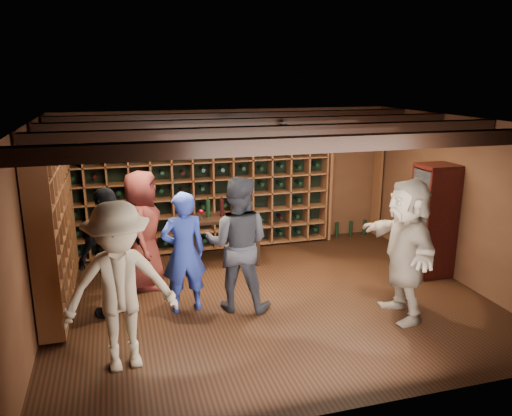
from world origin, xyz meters
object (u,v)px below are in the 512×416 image
object	(u,v)px
man_blue_shirt	(184,252)
guest_khaki	(120,287)
display_cabinet	(433,223)
man_grey_suit	(238,244)
guest_beige	(405,249)
tasting_table	(225,222)
guest_red_floral	(143,230)
guest_woman_black	(111,252)

from	to	relation	value
man_blue_shirt	guest_khaki	world-z (taller)	guest_khaki
display_cabinet	man_grey_suit	distance (m)	3.21
guest_beige	tasting_table	world-z (taller)	guest_beige
man_grey_suit	guest_beige	size ratio (longest dim) A/B	0.98
guest_khaki	guest_beige	bearing A→B (deg)	-3.16
display_cabinet	tasting_table	xyz separation A→B (m)	(-3.01, 1.35, -0.12)
display_cabinet	guest_red_floral	distance (m)	4.44
guest_red_floral	guest_khaki	bearing A→B (deg)	-178.48
guest_woman_black	guest_khaki	xyz separation A→B (m)	(0.09, -1.30, 0.06)
display_cabinet	guest_khaki	xyz separation A→B (m)	(-4.73, -1.34, 0.07)
guest_beige	guest_khaki	bearing A→B (deg)	-80.49
man_blue_shirt	guest_beige	size ratio (longest dim) A/B	0.89
guest_beige	tasting_table	bearing A→B (deg)	-137.62
guest_red_floral	tasting_table	xyz separation A→B (m)	(1.36, 0.57, -0.15)
tasting_table	display_cabinet	bearing A→B (deg)	-21.33
man_blue_shirt	guest_khaki	bearing A→B (deg)	50.20
display_cabinet	guest_woman_black	xyz separation A→B (m)	(-4.82, -0.04, 0.01)
guest_red_floral	man_grey_suit	bearing A→B (deg)	-121.17
man_blue_shirt	guest_red_floral	xyz separation A→B (m)	(-0.47, 0.95, 0.06)
man_grey_suit	guest_khaki	xyz separation A→B (m)	(-1.53, -1.04, 0.01)
guest_red_floral	guest_beige	world-z (taller)	guest_beige
display_cabinet	guest_beige	bearing A→B (deg)	-136.81
guest_beige	guest_woman_black	bearing A→B (deg)	-100.53
display_cabinet	guest_khaki	distance (m)	4.92
man_grey_suit	guest_khaki	distance (m)	1.86
display_cabinet	guest_beige	distance (m)	1.63
guest_khaki	display_cabinet	bearing A→B (deg)	9.05
guest_woman_black	man_blue_shirt	bearing A→B (deg)	127.97
display_cabinet	man_blue_shirt	distance (m)	3.91
display_cabinet	man_grey_suit	world-z (taller)	man_grey_suit
tasting_table	guest_khaki	bearing A→B (deg)	-119.90
guest_beige	man_grey_suit	bearing A→B (deg)	-106.30
display_cabinet	guest_red_floral	xyz separation A→B (m)	(-4.37, 0.77, 0.03)
man_blue_shirt	guest_woman_black	xyz separation A→B (m)	(-0.92, 0.13, 0.05)
guest_woman_black	man_grey_suit	bearing A→B (deg)	127.06
guest_khaki	man_blue_shirt	bearing A→B (deg)	47.89
display_cabinet	man_grey_suit	size ratio (longest dim) A/B	0.96
guest_khaki	guest_beige	world-z (taller)	same
man_blue_shirt	guest_red_floral	distance (m)	1.06
display_cabinet	tasting_table	bearing A→B (deg)	155.90
guest_khaki	guest_red_floral	bearing A→B (deg)	73.52
man_grey_suit	guest_beige	distance (m)	2.17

